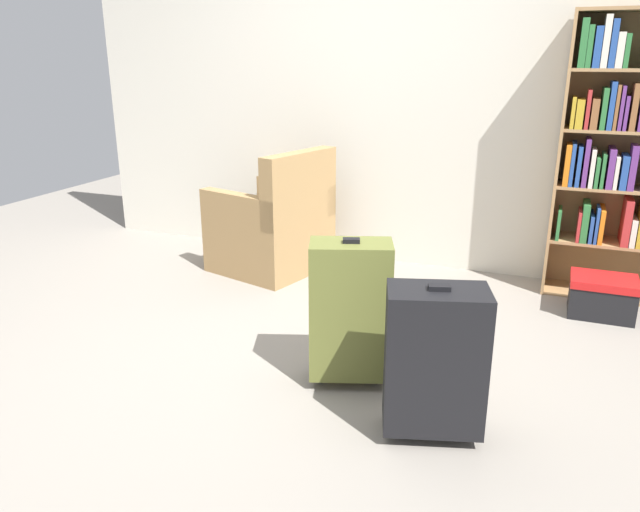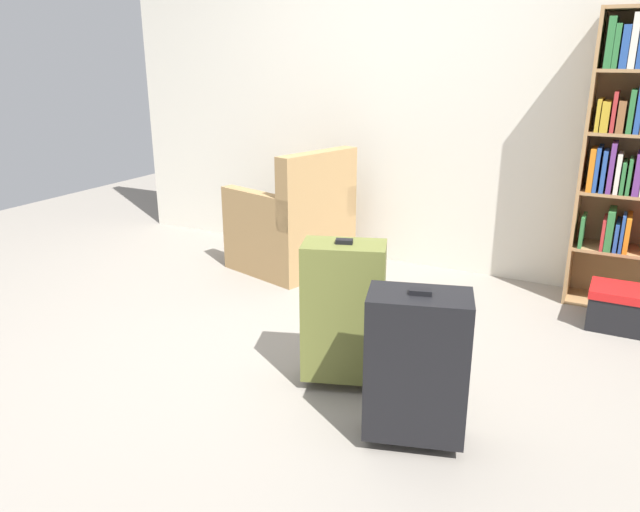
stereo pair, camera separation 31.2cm
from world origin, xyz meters
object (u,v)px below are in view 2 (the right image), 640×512
Objects in this scene: armchair at (293,227)px; suitcase_black at (417,365)px; suitcase_olive at (343,311)px; mug at (355,269)px; storage_box at (623,307)px.

armchair reaches higher than suitcase_black.
armchair is at bearing 127.58° from suitcase_olive.
mug is 0.31× the size of storage_box.
suitcase_black is at bearing -58.89° from mug.
storage_box is at bearing -3.32° from mug.
armchair is at bearing 132.39° from suitcase_black.
suitcase_black reaches higher than mug.
suitcase_olive reaches higher than suitcase_black.
mug is 1.77m from storage_box.
mug is 2.03m from suitcase_black.
mug is 1.57m from suitcase_olive.
suitcase_black is at bearing -32.23° from suitcase_olive.
suitcase_black reaches higher than storage_box.
suitcase_olive is 1.09× the size of suitcase_black.
suitcase_black is (1.04, -1.72, 0.31)m from mug.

